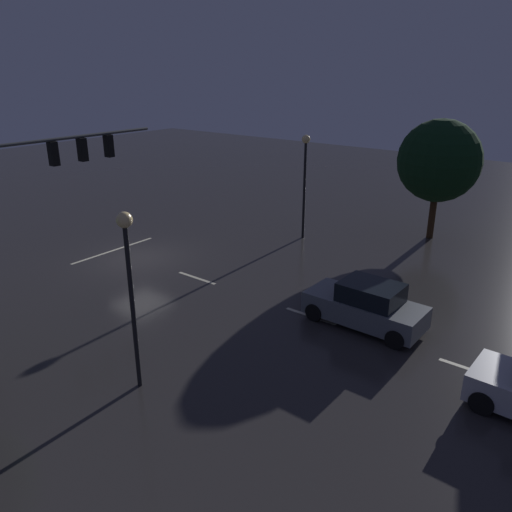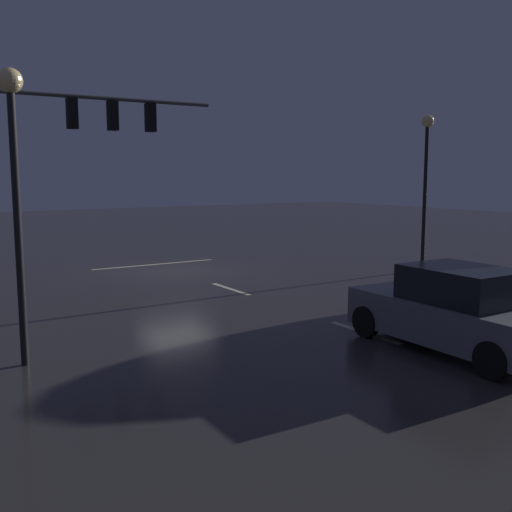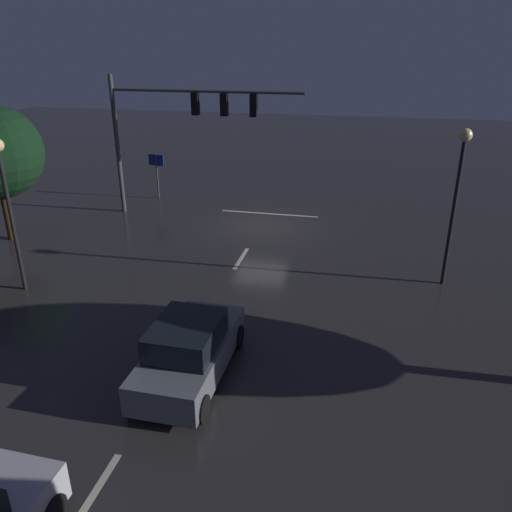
# 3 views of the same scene
# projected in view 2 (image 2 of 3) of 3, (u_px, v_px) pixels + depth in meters

# --- Properties ---
(ground_plane) EXTENTS (80.00, 80.00, 0.00)m
(ground_plane) POSITION_uv_depth(u_px,v_px,m) (176.00, 271.00, 21.73)
(ground_plane) COLOR #2D2B2B
(traffic_signal_assembly) EXTENTS (9.37, 0.47, 6.76)m
(traffic_signal_assembly) POSITION_uv_depth(u_px,v_px,m) (50.00, 132.00, 19.55)
(traffic_signal_assembly) COLOR #383A3D
(traffic_signal_assembly) RESTS_ON ground_plane
(lane_dash_far) EXTENTS (0.16, 2.20, 0.01)m
(lane_dash_far) POSITION_uv_depth(u_px,v_px,m) (231.00, 289.00, 18.39)
(lane_dash_far) COLOR beige
(lane_dash_far) RESTS_ON ground_plane
(lane_dash_mid) EXTENTS (0.16, 2.20, 0.01)m
(lane_dash_mid) POSITION_uv_depth(u_px,v_px,m) (365.00, 332.00, 13.36)
(lane_dash_mid) COLOR beige
(lane_dash_mid) RESTS_ON ground_plane
(stop_bar) EXTENTS (5.00, 0.16, 0.01)m
(stop_bar) POSITION_uv_depth(u_px,v_px,m) (155.00, 264.00, 23.36)
(stop_bar) COLOR beige
(stop_bar) RESTS_ON ground_plane
(car_approaching) EXTENTS (1.96, 4.39, 1.70)m
(car_approaching) POSITION_uv_depth(u_px,v_px,m) (454.00, 311.00, 11.96)
(car_approaching) COLOR slate
(car_approaching) RESTS_ON ground_plane
(street_lamp_left_kerb) EXTENTS (0.44, 0.44, 5.59)m
(street_lamp_left_kerb) POSITION_uv_depth(u_px,v_px,m) (426.00, 164.00, 21.45)
(street_lamp_left_kerb) COLOR black
(street_lamp_left_kerb) RESTS_ON ground_plane
(street_lamp_right_kerb) EXTENTS (0.44, 0.44, 5.35)m
(street_lamp_right_kerb) POSITION_uv_depth(u_px,v_px,m) (14.00, 163.00, 10.60)
(street_lamp_right_kerb) COLOR black
(street_lamp_right_kerb) RESTS_ON ground_plane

